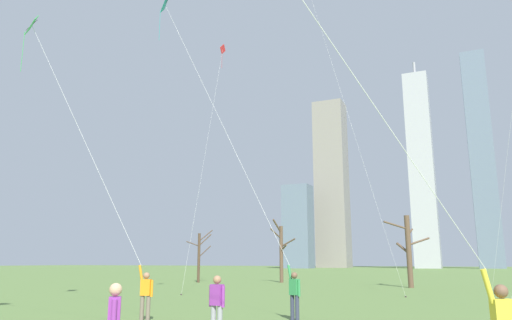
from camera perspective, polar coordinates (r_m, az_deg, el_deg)
name	(u,v)px	position (r m, az deg, el deg)	size (l,w,h in m)	color
kite_flyer_foreground_right_green	(114,218)	(18.46, -16.63, -6.63)	(8.46, 1.10, 13.43)	#726656
kite_flyer_midfield_center_teal	(252,198)	(19.22, -0.49, -4.55)	(10.49, 6.06, 17.70)	#33384C
kite_flyer_midfield_left_purple	(407,182)	(7.88, 17.62, -2.51)	(10.16, 10.05, 19.16)	black
bystander_watching_nearby	(217,303)	(13.19, -4.70, -16.67)	(0.50, 0.26, 1.62)	gray
distant_kite_high_overhead_red	(219,70)	(38.68, -4.39, 10.69)	(1.17, 7.25, 19.45)	red
bare_tree_leftmost	(200,255)	(47.67, -6.74, -11.19)	(1.76, 2.66, 5.09)	#4C3828
bare_tree_center	(281,251)	(47.16, 3.03, -10.76)	(2.25, 1.58, 6.01)	brown
bare_tree_left_of_center	(408,248)	(39.89, 17.72, -9.95)	(3.23, 2.61, 5.56)	brown
skyline_tall_tower	(298,226)	(145.72, 5.02, -7.87)	(8.20, 6.61, 24.76)	slate
skyline_slender_spire	(481,156)	(158.62, 25.31, 0.41)	(6.91, 5.70, 65.89)	slate
skyline_squat_block	(422,168)	(153.85, 19.15, -0.92)	(7.24, 7.36, 64.24)	#B2B2B7
skyline_wide_slab	(332,183)	(161.63, 9.02, -2.71)	(10.02, 8.40, 55.38)	gray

